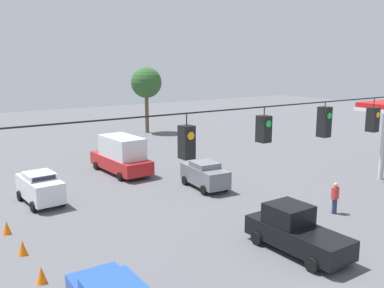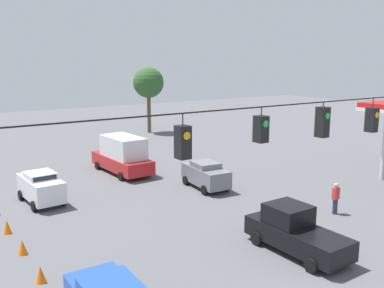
% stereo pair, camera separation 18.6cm
% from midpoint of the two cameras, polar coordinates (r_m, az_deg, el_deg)
% --- Properties ---
extents(overhead_signal_span, '(20.63, 0.38, 8.36)m').
position_cam_midpoint_polar(overhead_signal_span, '(14.69, 16.67, -2.56)').
color(overhead_signal_span, slate).
rests_on(overhead_signal_span, ground_plane).
extents(pickup_truck_black_crossing_near, '(2.17, 5.09, 2.12)m').
position_cam_midpoint_polar(pickup_truck_black_crossing_near, '(20.53, 13.36, -11.23)').
color(pickup_truck_black_crossing_near, black).
rests_on(pickup_truck_black_crossing_near, ground_plane).
extents(box_truck_red_oncoming_deep, '(2.72, 6.42, 2.92)m').
position_cam_midpoint_polar(box_truck_red_oncoming_deep, '(33.70, -9.57, -1.47)').
color(box_truck_red_oncoming_deep, red).
rests_on(box_truck_red_oncoming_deep, ground_plane).
extents(sedan_white_withflow_far, '(2.16, 4.13, 1.95)m').
position_cam_midpoint_polar(sedan_white_withflow_far, '(27.99, -19.79, -5.46)').
color(sedan_white_withflow_far, silver).
rests_on(sedan_white_withflow_far, ground_plane).
extents(sedan_grey_oncoming_far, '(2.22, 4.19, 1.84)m').
position_cam_midpoint_polar(sedan_grey_oncoming_far, '(29.48, 1.53, -4.08)').
color(sedan_grey_oncoming_far, slate).
rests_on(sedan_grey_oncoming_far, ground_plane).
extents(traffic_cone_second, '(0.43, 0.43, 0.70)m').
position_cam_midpoint_polar(traffic_cone_second, '(18.64, -19.72, -16.09)').
color(traffic_cone_second, orange).
rests_on(traffic_cone_second, ground_plane).
extents(traffic_cone_third, '(0.43, 0.43, 0.70)m').
position_cam_midpoint_polar(traffic_cone_third, '(21.33, -21.89, -12.70)').
color(traffic_cone_third, orange).
rests_on(traffic_cone_third, ground_plane).
extents(traffic_cone_fourth, '(0.43, 0.43, 0.70)m').
position_cam_midpoint_polar(traffic_cone_fourth, '(24.00, -23.69, -10.16)').
color(traffic_cone_fourth, orange).
rests_on(traffic_cone_fourth, ground_plane).
extents(pedestrian, '(0.40, 0.28, 1.84)m').
position_cam_midpoint_polar(pedestrian, '(25.96, 18.33, -6.82)').
color(pedestrian, '#2D334C').
rests_on(pedestrian, ground_plane).
extents(tree_horizon_left, '(3.68, 3.68, 7.92)m').
position_cam_midpoint_polar(tree_horizon_left, '(51.97, -6.22, 8.07)').
color(tree_horizon_left, brown).
rests_on(tree_horizon_left, ground_plane).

